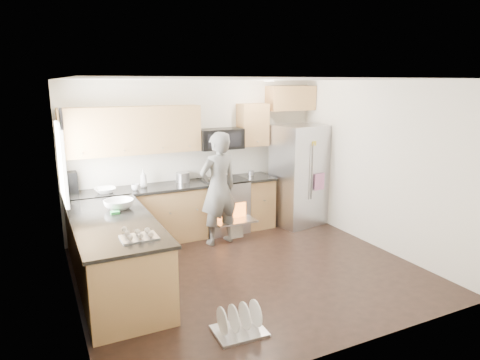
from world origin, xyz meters
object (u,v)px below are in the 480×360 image
refrigerator (299,175)px  person (218,189)px  dish_rack (239,325)px  stove_range (223,193)px

refrigerator → person: 1.74m
refrigerator → dish_rack: refrigerator is taller
stove_range → refrigerator: (1.42, -0.23, 0.24)m
person → dish_rack: bearing=61.7°
refrigerator → person: bearing=179.2°
refrigerator → dish_rack: size_ratio=3.38×
person → refrigerator: bearing=179.5°
stove_range → dish_rack: size_ratio=3.32×
person → dish_rack: (-0.83, -2.47, -0.82)m
refrigerator → person: refrigerator is taller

